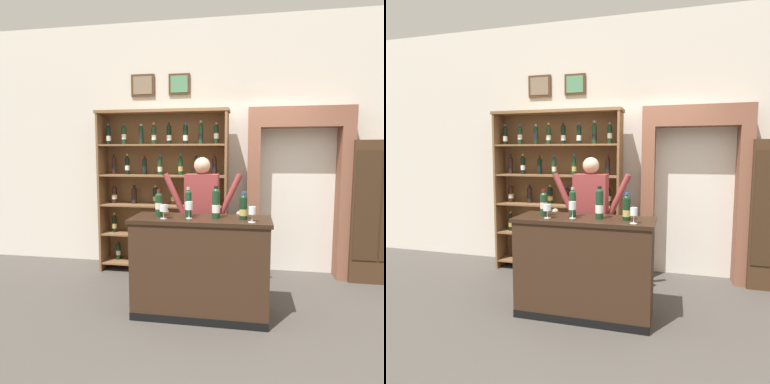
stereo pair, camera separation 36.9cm
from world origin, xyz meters
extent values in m
cube|color=#47423D|center=(0.00, 0.00, -0.01)|extent=(14.00, 14.00, 0.02)
cube|color=silver|center=(0.00, 1.64, 1.78)|extent=(12.00, 0.16, 3.56)
cube|color=#4C331E|center=(-1.14, 1.54, 2.67)|extent=(0.35, 0.02, 0.32)
cube|color=#89745C|center=(-1.14, 1.53, 2.67)|extent=(0.28, 0.01, 0.25)
cube|color=#4C331E|center=(-0.60, 1.54, 2.67)|extent=(0.31, 0.02, 0.29)
cube|color=#57976C|center=(-0.60, 1.53, 2.67)|extent=(0.25, 0.01, 0.24)
cube|color=brown|center=(-1.66, 1.23, 1.13)|extent=(0.03, 0.35, 2.27)
cube|color=brown|center=(0.11, 1.23, 1.13)|extent=(0.03, 0.35, 2.27)
cube|color=brown|center=(-0.77, 1.39, 1.13)|extent=(1.80, 0.02, 2.27)
cube|color=brown|center=(-0.77, 1.23, 0.12)|extent=(1.74, 0.33, 0.03)
cylinder|color=black|center=(-1.47, 1.26, 0.23)|extent=(0.07, 0.07, 0.20)
sphere|color=black|center=(-1.47, 1.26, 0.34)|extent=(0.07, 0.07, 0.07)
cylinder|color=black|center=(-1.47, 1.26, 0.36)|extent=(0.03, 0.03, 0.06)
cylinder|color=black|center=(-1.47, 1.26, 0.38)|extent=(0.03, 0.03, 0.03)
cylinder|color=silver|center=(-1.47, 1.26, 0.23)|extent=(0.07, 0.07, 0.06)
cylinder|color=black|center=(-1.23, 1.24, 0.24)|extent=(0.07, 0.07, 0.22)
sphere|color=black|center=(-1.23, 1.24, 0.35)|extent=(0.07, 0.07, 0.07)
cylinder|color=black|center=(-1.23, 1.24, 0.39)|extent=(0.03, 0.03, 0.08)
cylinder|color=#99999E|center=(-1.23, 1.24, 0.42)|extent=(0.03, 0.03, 0.03)
cylinder|color=black|center=(-1.23, 1.24, 0.21)|extent=(0.07, 0.07, 0.07)
cylinder|color=black|center=(-0.91, 1.24, 0.23)|extent=(0.07, 0.07, 0.20)
sphere|color=black|center=(-0.91, 1.24, 0.34)|extent=(0.07, 0.07, 0.07)
cylinder|color=black|center=(-0.91, 1.24, 0.36)|extent=(0.03, 0.03, 0.06)
cylinder|color=#99999E|center=(-0.91, 1.24, 0.38)|extent=(0.03, 0.03, 0.03)
cylinder|color=beige|center=(-0.91, 1.24, 0.23)|extent=(0.07, 0.07, 0.06)
cylinder|color=black|center=(-0.66, 1.18, 0.23)|extent=(0.07, 0.07, 0.21)
sphere|color=black|center=(-0.66, 1.18, 0.34)|extent=(0.07, 0.07, 0.07)
cylinder|color=black|center=(-0.66, 1.18, 0.38)|extent=(0.03, 0.03, 0.08)
cylinder|color=#99999E|center=(-0.66, 1.18, 0.41)|extent=(0.03, 0.03, 0.03)
cylinder|color=silver|center=(-0.66, 1.18, 0.21)|extent=(0.07, 0.07, 0.07)
cylinder|color=black|center=(-0.37, 1.24, 0.24)|extent=(0.07, 0.07, 0.22)
sphere|color=black|center=(-0.37, 1.24, 0.35)|extent=(0.07, 0.07, 0.07)
cylinder|color=black|center=(-0.37, 1.24, 0.37)|extent=(0.03, 0.03, 0.06)
cylinder|color=black|center=(-0.37, 1.24, 0.39)|extent=(0.03, 0.03, 0.03)
cylinder|color=black|center=(-0.37, 1.24, 0.24)|extent=(0.07, 0.07, 0.07)
cylinder|color=#19381E|center=(-0.04, 1.27, 0.23)|extent=(0.07, 0.07, 0.21)
sphere|color=#19381E|center=(-0.04, 1.27, 0.34)|extent=(0.07, 0.07, 0.07)
cylinder|color=#19381E|center=(-0.04, 1.27, 0.38)|extent=(0.03, 0.03, 0.08)
cylinder|color=#99999E|center=(-0.04, 1.27, 0.41)|extent=(0.03, 0.03, 0.03)
cylinder|color=silver|center=(-0.04, 1.27, 0.23)|extent=(0.07, 0.07, 0.07)
cube|color=brown|center=(-0.77, 1.23, 0.54)|extent=(1.74, 0.33, 0.02)
cylinder|color=black|center=(-1.50, 1.21, 0.65)|extent=(0.06, 0.06, 0.21)
sphere|color=black|center=(-1.50, 1.21, 0.76)|extent=(0.06, 0.06, 0.06)
cylinder|color=black|center=(-1.50, 1.21, 0.79)|extent=(0.03, 0.03, 0.07)
cylinder|color=#B79338|center=(-1.50, 1.21, 0.82)|extent=(0.03, 0.03, 0.03)
cylinder|color=tan|center=(-1.50, 1.21, 0.64)|extent=(0.07, 0.07, 0.07)
cylinder|color=black|center=(-1.14, 1.19, 0.66)|extent=(0.06, 0.06, 0.22)
sphere|color=black|center=(-1.14, 1.19, 0.78)|extent=(0.06, 0.06, 0.06)
cylinder|color=black|center=(-1.14, 1.19, 0.80)|extent=(0.03, 0.03, 0.06)
cylinder|color=#B79338|center=(-1.14, 1.19, 0.82)|extent=(0.03, 0.03, 0.03)
cylinder|color=beige|center=(-1.14, 1.19, 0.64)|extent=(0.07, 0.07, 0.07)
cylinder|color=black|center=(-0.74, 1.25, 0.65)|extent=(0.06, 0.06, 0.21)
sphere|color=black|center=(-0.74, 1.25, 0.76)|extent=(0.06, 0.06, 0.06)
cylinder|color=black|center=(-0.74, 1.25, 0.78)|extent=(0.03, 0.03, 0.06)
cylinder|color=#99999E|center=(-0.74, 1.25, 0.80)|extent=(0.03, 0.03, 0.03)
cylinder|color=silver|center=(-0.74, 1.25, 0.66)|extent=(0.07, 0.07, 0.07)
cylinder|color=#19381E|center=(-0.47, 1.24, 0.65)|extent=(0.06, 0.06, 0.21)
sphere|color=#19381E|center=(-0.47, 1.24, 0.76)|extent=(0.06, 0.06, 0.06)
cylinder|color=#19381E|center=(-0.47, 1.24, 0.79)|extent=(0.02, 0.02, 0.06)
cylinder|color=black|center=(-0.47, 1.24, 0.80)|extent=(0.03, 0.03, 0.03)
cylinder|color=tan|center=(-0.47, 1.24, 0.64)|extent=(0.07, 0.07, 0.07)
cylinder|color=#19381E|center=(-0.12, 1.19, 0.66)|extent=(0.06, 0.06, 0.22)
sphere|color=#19381E|center=(-0.12, 1.19, 0.77)|extent=(0.06, 0.06, 0.06)
cylinder|color=#19381E|center=(-0.12, 1.19, 0.80)|extent=(0.03, 0.03, 0.07)
cylinder|color=#99999E|center=(-0.12, 1.19, 0.83)|extent=(0.03, 0.03, 0.03)
cylinder|color=tan|center=(-0.12, 1.19, 0.66)|extent=(0.07, 0.07, 0.07)
cube|color=brown|center=(-0.77, 1.23, 0.96)|extent=(1.74, 0.33, 0.02)
cylinder|color=black|center=(-1.50, 1.24, 1.07)|extent=(0.08, 0.08, 0.20)
sphere|color=black|center=(-1.50, 1.24, 1.17)|extent=(0.07, 0.07, 0.07)
cylinder|color=black|center=(-1.50, 1.24, 1.19)|extent=(0.03, 0.03, 0.06)
cylinder|color=maroon|center=(-1.50, 1.24, 1.21)|extent=(0.03, 0.03, 0.03)
cylinder|color=beige|center=(-1.50, 1.24, 1.06)|extent=(0.08, 0.08, 0.06)
cylinder|color=black|center=(-1.20, 1.26, 1.06)|extent=(0.08, 0.08, 0.19)
sphere|color=black|center=(-1.20, 1.26, 1.16)|extent=(0.07, 0.07, 0.07)
cylinder|color=black|center=(-1.20, 1.26, 1.19)|extent=(0.03, 0.03, 0.07)
cylinder|color=black|center=(-1.20, 1.26, 1.22)|extent=(0.04, 0.04, 0.03)
cylinder|color=black|center=(-1.20, 1.26, 1.05)|extent=(0.08, 0.08, 0.06)
cylinder|color=black|center=(-0.89, 1.27, 1.07)|extent=(0.08, 0.08, 0.19)
sphere|color=black|center=(-0.89, 1.27, 1.17)|extent=(0.07, 0.07, 0.07)
cylinder|color=black|center=(-0.89, 1.27, 1.20)|extent=(0.03, 0.03, 0.07)
cylinder|color=#B79338|center=(-0.89, 1.27, 1.22)|extent=(0.03, 0.03, 0.03)
cylinder|color=tan|center=(-0.89, 1.27, 1.05)|extent=(0.08, 0.08, 0.06)
cylinder|color=black|center=(-0.63, 1.26, 1.06)|extent=(0.08, 0.08, 0.19)
sphere|color=black|center=(-0.63, 1.26, 1.16)|extent=(0.07, 0.07, 0.07)
cylinder|color=black|center=(-0.63, 1.26, 1.19)|extent=(0.03, 0.03, 0.07)
cylinder|color=navy|center=(-0.63, 1.26, 1.21)|extent=(0.03, 0.03, 0.03)
cylinder|color=tan|center=(-0.63, 1.26, 1.05)|extent=(0.08, 0.08, 0.06)
cylinder|color=black|center=(-0.34, 1.25, 1.07)|extent=(0.08, 0.08, 0.19)
sphere|color=black|center=(-0.34, 1.25, 1.17)|extent=(0.07, 0.07, 0.07)
cylinder|color=black|center=(-0.34, 1.25, 1.20)|extent=(0.03, 0.03, 0.07)
cylinder|color=black|center=(-0.34, 1.25, 1.22)|extent=(0.04, 0.04, 0.03)
cylinder|color=tan|center=(-0.34, 1.25, 1.07)|extent=(0.08, 0.08, 0.06)
cylinder|color=black|center=(-0.04, 1.24, 1.07)|extent=(0.08, 0.08, 0.20)
sphere|color=black|center=(-0.04, 1.24, 1.17)|extent=(0.07, 0.07, 0.07)
cylinder|color=black|center=(-0.04, 1.24, 1.20)|extent=(0.03, 0.03, 0.06)
cylinder|color=black|center=(-0.04, 1.24, 1.22)|extent=(0.03, 0.03, 0.03)
cylinder|color=silver|center=(-0.04, 1.24, 1.08)|extent=(0.08, 0.08, 0.06)
cube|color=brown|center=(-0.77, 1.23, 1.38)|extent=(1.74, 0.33, 0.02)
cylinder|color=black|center=(-1.49, 1.24, 1.49)|extent=(0.06, 0.06, 0.21)
sphere|color=black|center=(-1.49, 1.24, 1.60)|extent=(0.06, 0.06, 0.06)
cylinder|color=black|center=(-1.49, 1.24, 1.63)|extent=(0.03, 0.03, 0.07)
cylinder|color=black|center=(-1.49, 1.24, 1.66)|extent=(0.03, 0.03, 0.03)
cylinder|color=black|center=(-1.49, 1.24, 1.49)|extent=(0.07, 0.07, 0.07)
cylinder|color=black|center=(-1.28, 1.21, 1.49)|extent=(0.06, 0.06, 0.21)
sphere|color=black|center=(-1.28, 1.21, 1.60)|extent=(0.06, 0.06, 0.06)
cylinder|color=black|center=(-1.28, 1.21, 1.64)|extent=(0.03, 0.03, 0.08)
cylinder|color=#B79338|center=(-1.28, 1.21, 1.66)|extent=(0.03, 0.03, 0.03)
cylinder|color=silver|center=(-1.28, 1.21, 1.48)|extent=(0.07, 0.07, 0.07)
cylinder|color=black|center=(-1.03, 1.22, 1.49)|extent=(0.06, 0.06, 0.19)
sphere|color=black|center=(-1.03, 1.22, 1.59)|extent=(0.06, 0.06, 0.06)
cylinder|color=black|center=(-1.03, 1.22, 1.62)|extent=(0.03, 0.03, 0.08)
cylinder|color=maroon|center=(-1.03, 1.22, 1.65)|extent=(0.03, 0.03, 0.03)
cylinder|color=black|center=(-1.03, 1.22, 1.47)|extent=(0.07, 0.07, 0.06)
cylinder|color=#19381E|center=(-0.80, 1.19, 1.49)|extent=(0.06, 0.06, 0.21)
sphere|color=#19381E|center=(-0.80, 1.19, 1.60)|extent=(0.06, 0.06, 0.06)
cylinder|color=#19381E|center=(-0.80, 1.19, 1.63)|extent=(0.03, 0.03, 0.06)
cylinder|color=navy|center=(-0.80, 1.19, 1.65)|extent=(0.03, 0.03, 0.03)
cylinder|color=beige|center=(-0.80, 1.19, 1.47)|extent=(0.07, 0.07, 0.07)
cylinder|color=#19381E|center=(-0.51, 1.20, 1.49)|extent=(0.06, 0.06, 0.20)
sphere|color=#19381E|center=(-0.51, 1.20, 1.60)|extent=(0.06, 0.06, 0.06)
cylinder|color=#19381E|center=(-0.51, 1.20, 1.63)|extent=(0.03, 0.03, 0.08)
cylinder|color=navy|center=(-0.51, 1.20, 1.67)|extent=(0.03, 0.03, 0.03)
cylinder|color=tan|center=(-0.51, 1.20, 1.47)|extent=(0.07, 0.07, 0.07)
cylinder|color=#19381E|center=(-0.30, 1.26, 1.49)|extent=(0.06, 0.06, 0.20)
sphere|color=#19381E|center=(-0.30, 1.26, 1.60)|extent=(0.06, 0.06, 0.06)
cylinder|color=#19381E|center=(-0.30, 1.26, 1.62)|extent=(0.03, 0.03, 0.06)
cylinder|color=black|center=(-0.30, 1.26, 1.64)|extent=(0.03, 0.03, 0.03)
cylinder|color=black|center=(-0.30, 1.26, 1.49)|extent=(0.07, 0.07, 0.06)
cylinder|color=black|center=(-0.05, 1.23, 1.49)|extent=(0.06, 0.06, 0.21)
sphere|color=black|center=(-0.05, 1.23, 1.60)|extent=(0.06, 0.06, 0.06)
cylinder|color=black|center=(-0.05, 1.23, 1.63)|extent=(0.03, 0.03, 0.07)
cylinder|color=maroon|center=(-0.05, 1.23, 1.66)|extent=(0.03, 0.03, 0.03)
cylinder|color=black|center=(-0.05, 1.23, 1.48)|extent=(0.07, 0.07, 0.07)
cube|color=brown|center=(-0.77, 1.23, 1.80)|extent=(1.74, 0.33, 0.02)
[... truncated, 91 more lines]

